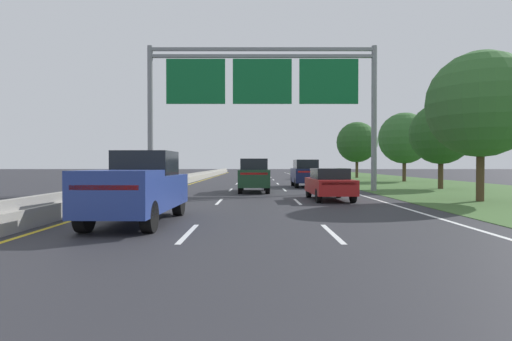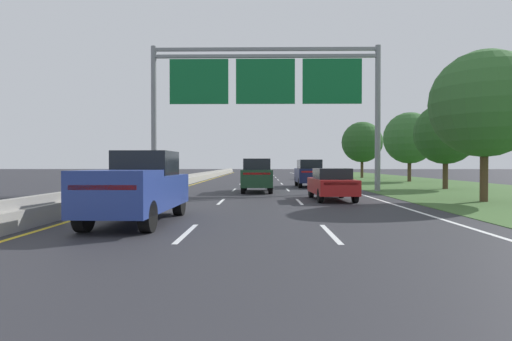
# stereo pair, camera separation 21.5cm
# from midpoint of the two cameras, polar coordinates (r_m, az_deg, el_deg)

# --- Properties ---
(ground_plane) EXTENTS (220.00, 220.00, 0.00)m
(ground_plane) POSITION_cam_midpoint_polar(r_m,az_deg,el_deg) (35.25, 0.11, -2.00)
(ground_plane) COLOR #2B2B30
(lane_striping) EXTENTS (11.96, 106.00, 0.01)m
(lane_striping) POSITION_cam_midpoint_polar(r_m,az_deg,el_deg) (34.80, 0.11, -2.03)
(lane_striping) COLOR white
(lane_striping) RESTS_ON ground
(grass_verge_right) EXTENTS (14.00, 110.00, 0.02)m
(grass_verge_right) POSITION_cam_midpoint_polar(r_m,az_deg,el_deg) (37.91, 21.72, -1.85)
(grass_verge_right) COLOR #3D602D
(grass_verge_right) RESTS_ON ground
(median_barrier_concrete) EXTENTS (0.60, 110.00, 0.85)m
(median_barrier_concrete) POSITION_cam_midpoint_polar(r_m,az_deg,el_deg) (35.85, -10.50, -1.40)
(median_barrier_concrete) COLOR #99968E
(median_barrier_concrete) RESTS_ON ground
(overhead_sign_gantry) EXTENTS (15.06, 0.42, 9.52)m
(overhead_sign_gantry) POSITION_cam_midpoint_polar(r_m,az_deg,el_deg) (27.82, 0.74, 11.19)
(overhead_sign_gantry) COLOR gray
(overhead_sign_gantry) RESTS_ON ground
(pickup_truck_blue) EXTENTS (2.12, 5.44, 2.20)m
(pickup_truck_blue) POSITION_cam_midpoint_polar(r_m,az_deg,el_deg) (13.25, -16.04, -2.21)
(pickup_truck_blue) COLOR navy
(pickup_truck_blue) RESTS_ON ground
(car_navy_right_lane_suv) EXTENTS (1.90, 4.70, 2.11)m
(car_navy_right_lane_suv) POSITION_cam_midpoint_polar(r_m,az_deg,el_deg) (32.63, 6.65, -0.31)
(car_navy_right_lane_suv) COLOR #161E47
(car_navy_right_lane_suv) RESTS_ON ground
(car_red_right_lane_sedan) EXTENTS (1.93, 4.44, 1.57)m
(car_red_right_lane_sedan) POSITION_cam_midpoint_polar(r_m,az_deg,el_deg) (21.00, 9.79, -1.76)
(car_red_right_lane_sedan) COLOR maroon
(car_red_right_lane_sedan) RESTS_ON ground
(car_darkgreen_centre_lane_suv) EXTENTS (1.94, 4.72, 2.11)m
(car_darkgreen_centre_lane_suv) POSITION_cam_midpoint_polar(r_m,az_deg,el_deg) (26.57, -0.41, -0.58)
(car_darkgreen_centre_lane_suv) COLOR #193D23
(car_darkgreen_centre_lane_suv) RESTS_ON ground
(roadside_tree_near) EXTENTS (5.00, 5.00, 7.11)m
(roadside_tree_near) POSITION_cam_midpoint_polar(r_m,az_deg,el_deg) (22.57, 28.19, 7.95)
(roadside_tree_near) COLOR #4C3823
(roadside_tree_near) RESTS_ON ground
(roadside_tree_mid) EXTENTS (4.35, 4.35, 6.12)m
(roadside_tree_mid) POSITION_cam_midpoint_polar(r_m,az_deg,el_deg) (32.58, 23.84, 4.61)
(roadside_tree_mid) COLOR #4C3823
(roadside_tree_mid) RESTS_ON ground
(roadside_tree_far) EXTENTS (5.15, 5.15, 6.97)m
(roadside_tree_far) POSITION_cam_midpoint_polar(r_m,az_deg,el_deg) (44.79, 19.57, 4.18)
(roadside_tree_far) COLOR #4C3823
(roadside_tree_far) RESTS_ON ground
(roadside_tree_distant) EXTENTS (5.19, 5.19, 7.18)m
(roadside_tree_distant) POSITION_cam_midpoint_polar(r_m,az_deg,el_deg) (55.25, 13.60, 3.77)
(roadside_tree_distant) COLOR #4C3823
(roadside_tree_distant) RESTS_ON ground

